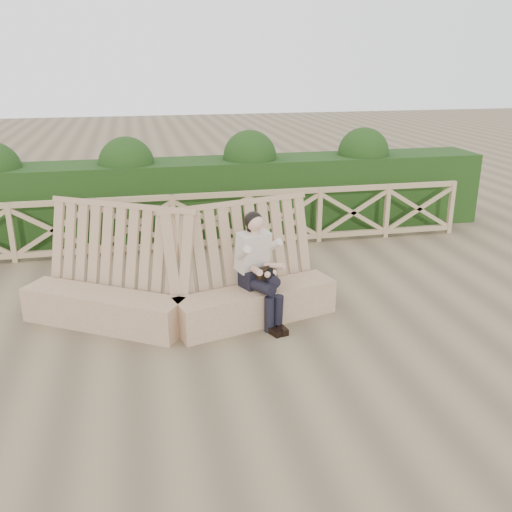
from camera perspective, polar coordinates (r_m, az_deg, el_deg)
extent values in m
plane|color=brown|center=(7.82, -0.83, -7.29)|extent=(60.00, 60.00, 0.00)
cube|color=#81614A|center=(8.09, -15.02, -5.15)|extent=(2.21, 1.64, 0.49)
cube|color=#81614A|center=(8.08, -14.31, -0.71)|extent=(2.19, 1.60, 1.60)
cube|color=#81614A|center=(7.95, 0.04, -4.89)|extent=(2.34, 1.09, 0.49)
cube|color=#81614A|center=(7.96, -0.86, -0.41)|extent=(2.33, 1.05, 1.60)
cube|color=black|center=(7.91, -0.09, -2.16)|extent=(0.48, 0.42, 0.24)
cube|color=beige|center=(7.83, -0.33, 0.50)|extent=(0.53, 0.47, 0.58)
sphere|color=tan|center=(7.66, -0.09, 3.35)|extent=(0.30, 0.30, 0.23)
sphere|color=black|center=(7.68, -0.26, 3.57)|extent=(0.33, 0.33, 0.25)
cylinder|color=black|center=(7.70, 0.33, -2.98)|extent=(0.36, 0.53, 0.16)
cylinder|color=black|center=(7.78, 1.27, -2.11)|extent=(0.36, 0.53, 0.18)
cylinder|color=black|center=(7.65, 1.35, -5.92)|extent=(0.17, 0.17, 0.49)
cylinder|color=black|center=(7.71, 2.22, -5.72)|extent=(0.17, 0.17, 0.49)
cube|color=black|center=(7.67, 1.79, -7.54)|extent=(0.20, 0.28, 0.09)
cube|color=black|center=(7.72, 2.54, -7.38)|extent=(0.20, 0.28, 0.09)
cube|color=black|center=(7.74, 0.91, -1.80)|extent=(0.29, 0.24, 0.17)
cube|color=black|center=(7.57, 1.58, -1.76)|extent=(0.11, 0.12, 0.13)
cube|color=#8E7B52|center=(10.73, -4.58, 6.06)|extent=(10.10, 0.07, 0.10)
cube|color=#8E7B52|center=(10.98, -4.45, 1.34)|extent=(10.10, 0.07, 0.10)
cube|color=black|center=(11.96, -5.33, 5.95)|extent=(12.00, 1.20, 1.50)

